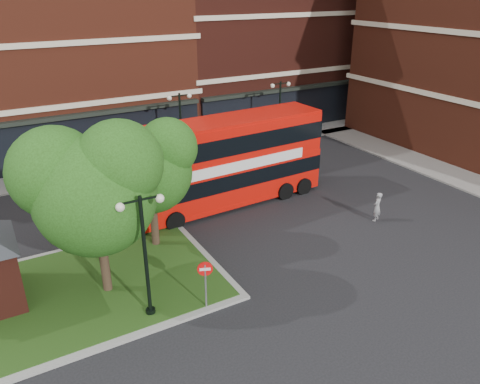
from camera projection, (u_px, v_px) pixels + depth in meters
ground at (274, 277)px, 20.11m from camera, size 120.00×120.00×0.00m
pavement_far at (146, 160)px, 33.17m from camera, size 44.00×3.00×0.12m
pavement_side at (477, 185)px, 29.15m from camera, size 3.00×28.00×0.12m
terrace_far_right at (259, 26)px, 42.21m from camera, size 18.00×12.00×16.00m
traffic_island at (68, 295)px, 18.84m from camera, size 12.60×7.60×0.15m
tree_island_west at (90, 184)px, 17.21m from camera, size 5.40×4.71×7.21m
tree_island_east at (147, 163)px, 20.77m from camera, size 4.46×3.90×6.29m
lamp_island at (145, 252)px, 16.63m from camera, size 1.72×0.36×5.00m
lamp_far_left at (181, 125)px, 31.36m from camera, size 1.72×0.36×5.00m
lamp_far_right at (280, 111)px, 34.98m from camera, size 1.72×0.36×5.00m
bus at (227, 156)px, 25.73m from camera, size 11.45×3.06×4.34m
woman at (377, 207)px, 24.60m from camera, size 0.68×0.57×1.60m
car_silver at (42, 173)px, 29.38m from camera, size 3.79×1.59×1.28m
car_white at (193, 146)px, 34.07m from camera, size 4.47×1.70×1.46m
no_entry_sign at (205, 276)px, 17.51m from camera, size 0.56×0.27×2.14m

